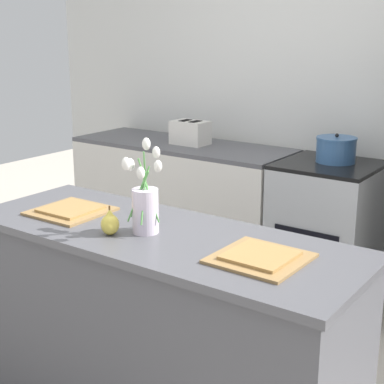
% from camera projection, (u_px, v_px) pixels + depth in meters
% --- Properties ---
extents(back_wall, '(5.20, 0.08, 2.70)m').
position_uv_depth(back_wall, '(343.00, 88.00, 3.94)').
color(back_wall, silver).
rests_on(back_wall, ground_plane).
extents(kitchen_island, '(1.80, 0.66, 0.90)m').
position_uv_depth(kitchen_island, '(159.00, 327.00, 2.62)').
color(kitchen_island, '#4C4C51').
rests_on(kitchen_island, ground_plane).
extents(back_counter, '(1.68, 0.60, 0.92)m').
position_uv_depth(back_counter, '(182.00, 203.00, 4.46)').
color(back_counter, silver).
rests_on(back_counter, ground_plane).
extents(stove_range, '(0.60, 0.61, 0.92)m').
position_uv_depth(stove_range, '(325.00, 232.00, 3.81)').
color(stove_range, '#B2B5B7').
rests_on(stove_range, ground_plane).
extents(flower_vase, '(0.18, 0.16, 0.39)m').
position_uv_depth(flower_vase, '(145.00, 204.00, 2.46)').
color(flower_vase, silver).
rests_on(flower_vase, kitchen_island).
extents(pear_figurine, '(0.08, 0.08, 0.13)m').
position_uv_depth(pear_figurine, '(110.00, 223.00, 2.45)').
color(pear_figurine, '#E5CC4C').
rests_on(pear_figurine, kitchen_island).
extents(plate_setting_left, '(0.33, 0.33, 0.02)m').
position_uv_depth(plate_setting_left, '(71.00, 210.00, 2.76)').
color(plate_setting_left, olive).
rests_on(plate_setting_left, kitchen_island).
extents(plate_setting_right, '(0.33, 0.33, 0.02)m').
position_uv_depth(plate_setting_right, '(260.00, 257.00, 2.19)').
color(plate_setting_right, olive).
rests_on(plate_setting_right, kitchen_island).
extents(toaster, '(0.28, 0.18, 0.17)m').
position_uv_depth(toaster, '(190.00, 133.00, 4.27)').
color(toaster, silver).
rests_on(toaster, back_counter).
extents(cooking_pot, '(0.25, 0.25, 0.18)m').
position_uv_depth(cooking_pot, '(336.00, 150.00, 3.70)').
color(cooking_pot, '#386093').
rests_on(cooking_pot, stove_range).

